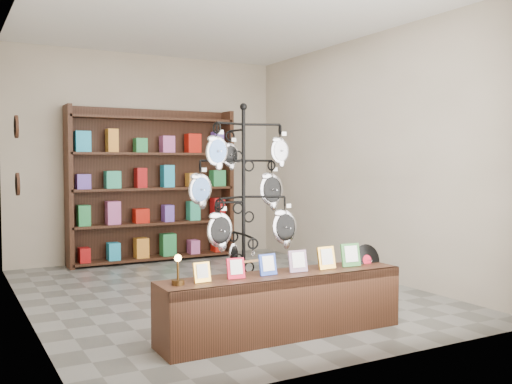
# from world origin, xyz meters

# --- Properties ---
(ground) EXTENTS (5.00, 5.00, 0.00)m
(ground) POSITION_xyz_m (0.00, 0.00, 0.00)
(ground) COLOR slate
(ground) RESTS_ON ground
(room_envelope) EXTENTS (5.00, 5.00, 5.00)m
(room_envelope) POSITION_xyz_m (0.00, 0.00, 1.85)
(room_envelope) COLOR #BCAC97
(room_envelope) RESTS_ON ground
(display_tree) EXTENTS (1.00, 0.82, 1.94)m
(display_tree) POSITION_xyz_m (-0.34, -1.20, 1.12)
(display_tree) COLOR black
(display_tree) RESTS_ON ground
(front_shelf) EXTENTS (2.11, 0.45, 0.74)m
(front_shelf) POSITION_xyz_m (-0.22, -1.67, 0.26)
(front_shelf) COLOR black
(front_shelf) RESTS_ON ground
(back_shelving) EXTENTS (2.42, 0.36, 2.20)m
(back_shelving) POSITION_xyz_m (0.00, 2.30, 1.03)
(back_shelving) COLOR black
(back_shelving) RESTS_ON ground
(wall_clocks) EXTENTS (0.03, 0.24, 0.84)m
(wall_clocks) POSITION_xyz_m (-1.97, 0.80, 1.50)
(wall_clocks) COLOR black
(wall_clocks) RESTS_ON ground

